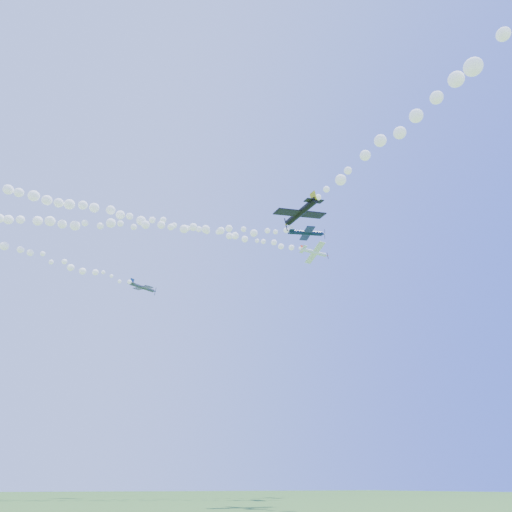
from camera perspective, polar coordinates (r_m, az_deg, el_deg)
name	(u,v)px	position (r m, az deg, el deg)	size (l,w,h in m)	color
ground	(236,499)	(85.21, -2.68, -29.63)	(260.00, 260.00, 0.00)	#2B5821
plane_white	(315,252)	(103.07, 7.83, 0.49)	(7.52, 7.65, 2.69)	white
smoke_trail_white	(165,223)	(92.41, -12.06, 4.35)	(67.32, 5.04, 3.13)	white
plane_navy	(307,233)	(88.16, 6.79, 3.08)	(7.85, 8.17, 2.50)	#0C1C37
smoke_trail_navy	(74,223)	(91.17, -23.14, 4.12)	(83.40, 30.36, 3.06)	white
plane_grey	(143,287)	(98.12, -14.86, -4.06)	(6.65, 6.94, 2.12)	#3B4356
plane_black	(300,213)	(60.13, 5.92, 5.78)	(8.13, 7.92, 2.35)	black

